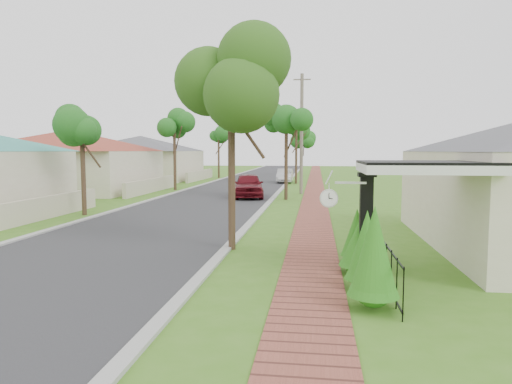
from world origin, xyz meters
The scene contains 16 objects.
ground centered at (0.00, 0.00, 0.00)m, with size 160.00×160.00×0.00m, color #3E721B.
road centered at (-3.00, 20.00, 0.00)m, with size 7.00×120.00×0.02m, color #28282B.
kerb_right centered at (0.65, 20.00, 0.00)m, with size 0.30×120.00×0.10m, color #9E9E99.
kerb_left centered at (-6.65, 20.00, 0.00)m, with size 0.30×120.00×0.10m, color #9E9E99.
sidewalk centered at (3.25, 20.00, 0.00)m, with size 1.50×120.00×0.03m, color brown.
porch_post centered at (4.55, -1.00, 1.12)m, with size 0.48×0.48×2.52m.
picket_fence centered at (4.90, 0.00, 0.53)m, with size 0.03×8.02×1.00m.
street_trees centered at (-2.87, 26.84, 4.54)m, with size 10.70×37.65×5.89m.
hedge_row centered at (4.45, -1.75, 0.83)m, with size 0.92×4.48×2.11m.
far_house_red centered at (-14.97, 20.00, 2.34)m, with size 15.56×15.56×4.60m.
far_house_grey centered at (-14.97, 34.00, 2.34)m, with size 15.56×15.56×4.60m.
parked_car_red centered at (-1.00, 17.01, 0.79)m, with size 1.86×4.62×1.58m, color #5A0D15.
parked_car_white centered at (0.40, 31.12, 0.65)m, with size 1.38×3.96×1.31m, color silver.
near_tree centered at (0.80, 1.50, 4.92)m, with size 2.40×2.40×6.16m.
utility_pole centered at (2.30, 20.00, 4.22)m, with size 1.20×0.24×8.33m.
station_clock centered at (3.69, -1.40, 1.95)m, with size 1.06×0.13×0.61m.
Camera 1 is at (3.35, -12.12, 3.03)m, focal length 32.00 mm.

